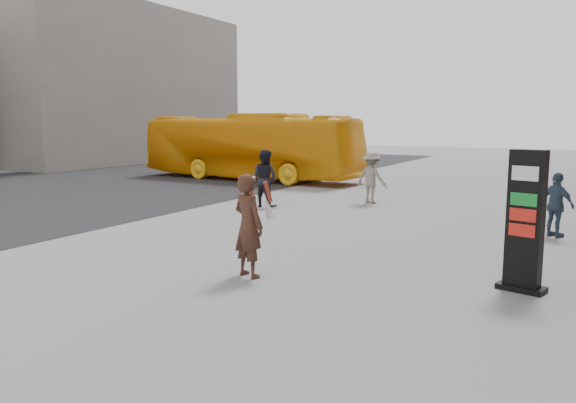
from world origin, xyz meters
The scene contains 9 objects.
ground centered at (0.00, 0.00, 0.00)m, with size 100.00×100.00×0.00m, color #9E9EA3.
road centered at (-13.00, 5.00, 0.00)m, with size 16.00×60.00×0.01m, color black.
bg_building_far centered at (-24.00, 20.00, 5.00)m, with size 10.00×18.00×10.00m, color gray.
info_pylon centered at (4.85, 1.06, 1.12)m, with size 0.79×0.53×2.25m.
woman centered at (0.58, -0.30, 0.92)m, with size 0.82×0.78×1.80m.
bus centered at (-8.17, 13.57, 1.50)m, with size 2.53×10.80×3.01m, color #ECA10F.
pedestrian_a centered at (-3.26, 6.68, 0.90)m, with size 0.87×0.68×1.80m, color black.
pedestrian_b centered at (-0.58, 9.00, 0.85)m, with size 1.09×0.63×1.69m, color gray.
pedestrian_c centered at (5.06, 5.93, 0.76)m, with size 0.89×0.37×1.51m, color #35475B.
Camera 1 is at (5.70, -8.34, 2.69)m, focal length 35.00 mm.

